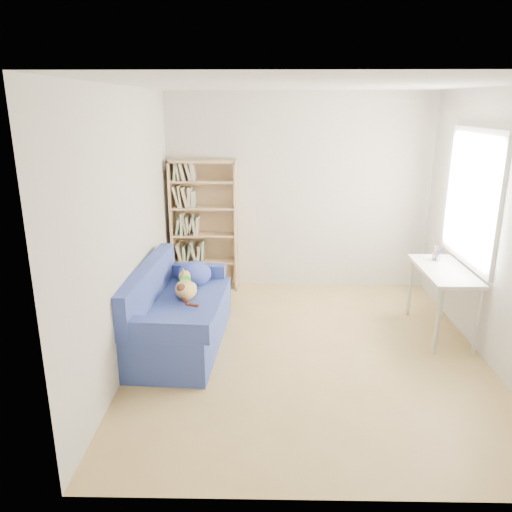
{
  "coord_description": "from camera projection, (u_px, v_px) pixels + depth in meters",
  "views": [
    {
      "loc": [
        -0.44,
        -4.61,
        2.44
      ],
      "look_at": [
        -0.54,
        0.58,
        0.85
      ],
      "focal_mm": 35.0,
      "sensor_mm": 36.0,
      "label": 1
    }
  ],
  "objects": [
    {
      "name": "pen_cup",
      "position": [
        436.0,
        255.0,
        5.6
      ],
      "size": [
        0.09,
        0.09,
        0.17
      ],
      "color": "white",
      "rests_on": "desk"
    },
    {
      "name": "bookshelf",
      "position": [
        204.0,
        231.0,
        6.67
      ],
      "size": [
        0.87,
        0.27,
        1.75
      ],
      "color": "tan",
      "rests_on": "ground"
    },
    {
      "name": "sofa",
      "position": [
        178.0,
        313.0,
        5.24
      ],
      "size": [
        0.94,
        1.79,
        0.86
      ],
      "rotation": [
        0.0,
        0.0,
        -0.06
      ],
      "color": "navy",
      "rests_on": "ground"
    },
    {
      "name": "room_shell",
      "position": [
        323.0,
        193.0,
        4.67
      ],
      "size": [
        3.54,
        4.04,
        2.62
      ],
      "color": "silver",
      "rests_on": "ground"
    },
    {
      "name": "desk",
      "position": [
        444.0,
        276.0,
        5.35
      ],
      "size": [
        0.5,
        1.08,
        0.75
      ],
      "color": "white",
      "rests_on": "ground"
    },
    {
      "name": "ground",
      "position": [
        307.0,
        352.0,
        5.11
      ],
      "size": [
        4.0,
        4.0,
        0.0
      ],
      "primitive_type": "plane",
      "color": "tan",
      "rests_on": "ground"
    }
  ]
}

